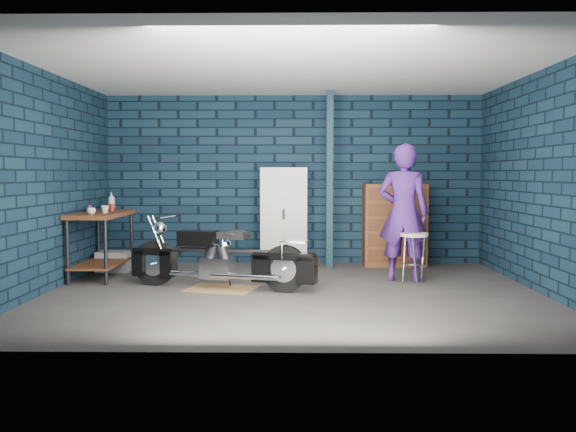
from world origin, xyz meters
The scene contains 16 objects.
ground centered at (0.00, 0.00, 0.00)m, with size 6.00×6.00×0.00m, color #464341.
room_walls centered at (0.00, 0.55, 1.90)m, with size 6.02×5.01×2.71m.
support_post centered at (0.55, 1.95, 1.35)m, with size 0.10×0.10×2.70m, color #132E3C.
workbench centered at (-2.68, 1.09, 0.46)m, with size 0.60×1.40×0.91m, color brown.
drip_mat centered at (-0.90, 0.23, 0.00)m, with size 0.84×0.63×0.01m, color olive.
motorcycle centered at (-0.90, 0.23, 0.46)m, with size 2.07×0.56×0.91m, color black, non-canonical shape.
person centered at (1.48, 0.83, 0.92)m, with size 0.67×0.44×1.85m, color #462079.
storage_bin centered at (-2.66, 1.59, 0.15)m, with size 0.48×0.34×0.30m, color gray.
locker centered at (-0.15, 2.23, 0.77)m, with size 0.72×0.51×1.54m, color beige.
tool_chest centered at (1.59, 2.23, 0.64)m, with size 0.96×0.54×1.29m, color brown.
shop_stool centered at (1.59, 0.63, 0.34)m, with size 0.37×0.37×0.67m, color beige, non-canonical shape.
cup_a centered at (-2.67, 0.65, 0.95)m, with size 0.11×0.11×0.09m, color beige.
cup_b centered at (-2.58, 0.94, 0.96)m, with size 0.11×0.11×0.10m, color beige.
mug_purple centered at (-2.86, 1.13, 0.96)m, with size 0.07×0.07×0.10m, color #52175C.
mug_red centered at (-2.62, 1.38, 0.96)m, with size 0.08×0.08×0.11m, color maroon.
bottle centered at (-2.70, 1.62, 1.04)m, with size 0.10×0.10×0.27m, color gray.
Camera 1 is at (0.06, -7.34, 1.45)m, focal length 38.00 mm.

